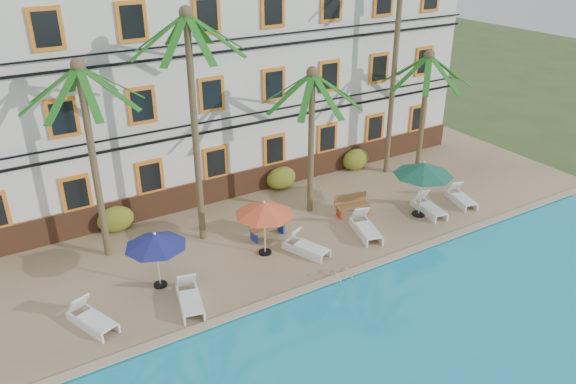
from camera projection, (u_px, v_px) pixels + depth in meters
ground at (333, 268)px, 21.12m from camera, size 100.00×100.00×0.00m
pool_deck at (268, 212)px, 24.92m from camera, size 30.00×12.00×0.25m
pool_coping at (347, 274)px, 20.31m from camera, size 30.00×0.35×0.06m
hotel_building at (214, 72)px, 26.47m from camera, size 25.40×6.44×10.22m
palm_a at (89, 135)px, 19.45m from camera, size 4.16×4.16×7.53m
palm_b at (193, 101)px, 20.20m from camera, size 4.16×4.16×9.02m
palm_c at (311, 120)px, 23.03m from camera, size 4.16×4.16×6.40m
palm_d at (396, 42)px, 25.82m from camera, size 4.16×4.16×10.53m
palm_e at (425, 95)px, 26.60m from camera, size 4.16×4.16×6.26m
shrub_left at (116, 219)px, 22.94m from camera, size 1.50×0.90×1.10m
shrub_mid at (281, 178)px, 26.62m from camera, size 1.50×0.90×1.10m
shrub_right at (356, 159)px, 28.70m from camera, size 1.50×0.90×1.10m
umbrella_blue at (155, 241)px, 18.92m from camera, size 2.14×2.14×2.15m
umbrella_red at (264, 209)px, 20.80m from camera, size 2.26×2.26×2.26m
umbrella_green at (424, 169)px, 23.51m from camera, size 2.55×2.55×2.54m
lounger_a at (91, 318)px, 17.64m from camera, size 1.31×2.00×0.89m
lounger_b at (190, 298)px, 18.56m from camera, size 1.14×2.06×0.92m
lounger_c at (305, 246)px, 21.55m from camera, size 1.31×1.98×0.88m
lounger_d at (365, 227)px, 22.83m from camera, size 1.28×2.16×0.96m
lounger_e at (429, 207)px, 24.52m from camera, size 0.96×1.97×0.89m
lounger_f at (461, 197)px, 25.40m from camera, size 1.11×1.91×0.85m
bench_left at (266, 226)px, 22.63m from camera, size 1.53×0.56×0.93m
bench_right at (352, 204)px, 24.34m from camera, size 1.57×0.78×0.93m
pool_ladder at (341, 279)px, 20.08m from camera, size 0.54×0.74×0.74m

